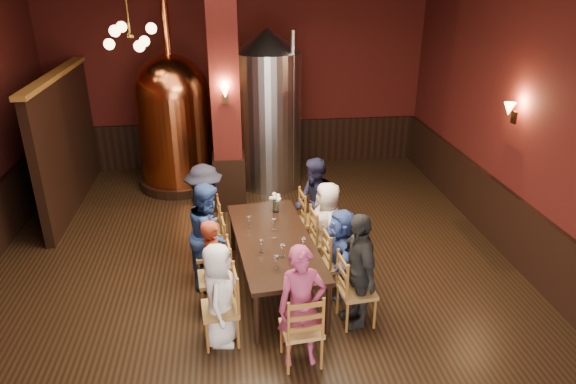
{
  "coord_description": "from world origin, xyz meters",
  "views": [
    {
      "loc": [
        -0.29,
        -6.07,
        4.15
      ],
      "look_at": [
        0.48,
        0.2,
        1.37
      ],
      "focal_mm": 32.0,
      "sensor_mm": 36.0,
      "label": 1
    }
  ],
  "objects": [
    {
      "name": "partition",
      "position": [
        -3.2,
        3.2,
        1.2
      ],
      "size": [
        0.22,
        3.5,
        2.4
      ],
      "primitive_type": "cube",
      "color": "black",
      "rests_on": "ground"
    },
    {
      "name": "person_0",
      "position": [
        -0.48,
        -1.04,
        0.65
      ],
      "size": [
        0.51,
        0.7,
        1.31
      ],
      "primitive_type": "imported",
      "rotation": [
        0.0,
        0.0,
        1.41
      ],
      "color": "white",
      "rests_on": "ground"
    },
    {
      "name": "wainscot_right",
      "position": [
        3.96,
        0.0,
        0.5
      ],
      "size": [
        0.08,
        9.9,
        1.0
      ],
      "primitive_type": "cube",
      "color": "black",
      "rests_on": "ground"
    },
    {
      "name": "wine_glass_0",
      "position": [
        0.07,
        -0.28,
        0.83
      ],
      "size": [
        0.07,
        0.07,
        0.17
      ],
      "primitive_type": null,
      "color": "white",
      "rests_on": "dining_table"
    },
    {
      "name": "sconce_wall",
      "position": [
        3.9,
        0.8,
        2.2
      ],
      "size": [
        0.2,
        0.2,
        0.36
      ],
      "primitive_type": null,
      "rotation": [
        0.0,
        0.0,
        1.57
      ],
      "color": "black",
      "rests_on": "room"
    },
    {
      "name": "person_3",
      "position": [
        -0.68,
        0.95,
        0.76
      ],
      "size": [
        0.74,
        1.07,
        1.52
      ],
      "primitive_type": "imported",
      "rotation": [
        0.0,
        0.0,
        1.76
      ],
      "color": "black",
      "rests_on": "ground"
    },
    {
      "name": "person_8",
      "position": [
        0.42,
        -1.51,
        0.74
      ],
      "size": [
        0.55,
        0.37,
        1.48
      ],
      "primitive_type": "imported",
      "rotation": [
        0.0,
        0.0,
        6.31
      ],
      "color": "#933155",
      "rests_on": "ground"
    },
    {
      "name": "person_4",
      "position": [
        1.21,
        -0.88,
        0.76
      ],
      "size": [
        0.47,
        0.93,
        1.52
      ],
      "primitive_type": "imported",
      "rotation": [
        0.0,
        0.0,
        4.83
      ],
      "color": "black",
      "rests_on": "ground"
    },
    {
      "name": "chair_8",
      "position": [
        0.42,
        -1.51,
        0.46
      ],
      "size": [
        0.5,
        0.5,
        0.92
      ],
      "primitive_type": null,
      "rotation": [
        0.0,
        0.0,
        3.24
      ],
      "color": "brown",
      "rests_on": "ground"
    },
    {
      "name": "chair_5",
      "position": [
        1.15,
        -0.21,
        0.46
      ],
      "size": [
        0.5,
        0.5,
        0.92
      ],
      "primitive_type": null,
      "rotation": [
        0.0,
        0.0,
        1.67
      ],
      "color": "brown",
      "rests_on": "ground"
    },
    {
      "name": "person_5",
      "position": [
        1.15,
        -0.21,
        0.63
      ],
      "size": [
        0.4,
        1.17,
        1.26
      ],
      "primitive_type": "imported",
      "rotation": [
        0.0,
        0.0,
        4.69
      ],
      "color": "#334B99",
      "rests_on": "ground"
    },
    {
      "name": "wine_glass_4",
      "position": [
        0.3,
        0.29,
        0.83
      ],
      "size": [
        0.07,
        0.07,
        0.17
      ],
      "primitive_type": null,
      "color": "white",
      "rests_on": "dining_table"
    },
    {
      "name": "sconce_column",
      "position": [
        -0.3,
        2.5,
        2.2
      ],
      "size": [
        0.2,
        0.2,
        0.36
      ],
      "primitive_type": null,
      "rotation": [
        0.0,
        0.0,
        3.14
      ],
      "color": "black",
      "rests_on": "column"
    },
    {
      "name": "chair_0",
      "position": [
        -0.48,
        -1.04,
        0.46
      ],
      "size": [
        0.5,
        0.5,
        0.92
      ],
      "primitive_type": null,
      "rotation": [
        0.0,
        0.0,
        -1.47
      ],
      "color": "brown",
      "rests_on": "ground"
    },
    {
      "name": "person_1",
      "position": [
        -0.55,
        -0.38,
        0.65
      ],
      "size": [
        0.42,
        0.53,
        1.29
      ],
      "primitive_type": "imported",
      "rotation": [
        0.0,
        0.0,
        1.82
      ],
      "color": "maroon",
      "rests_on": "ground"
    },
    {
      "name": "person_7",
      "position": [
        1.01,
        1.11,
        0.74
      ],
      "size": [
        0.46,
        0.76,
        1.47
      ],
      "primitive_type": "imported",
      "rotation": [
        0.0,
        0.0,
        4.87
      ],
      "color": "#1B1B36",
      "rests_on": "ground"
    },
    {
      "name": "chair_6",
      "position": [
        1.08,
        0.45,
        0.46
      ],
      "size": [
        0.5,
        0.5,
        0.92
      ],
      "primitive_type": null,
      "rotation": [
        0.0,
        0.0,
        1.67
      ],
      "color": "brown",
      "rests_on": "ground"
    },
    {
      "name": "steel_vessel",
      "position": [
        0.53,
        3.77,
        1.56
      ],
      "size": [
        1.53,
        1.53,
        3.12
      ],
      "rotation": [
        0.0,
        0.0,
        -0.21
      ],
      "color": "#B2B2B7",
      "rests_on": "ground"
    },
    {
      "name": "pendant_cluster",
      "position": [
        -1.8,
        2.9,
        3.1
      ],
      "size": [
        0.9,
        0.9,
        1.7
      ],
      "primitive_type": null,
      "color": "#A57226",
      "rests_on": "room"
    },
    {
      "name": "chair_3",
      "position": [
        -0.68,
        0.95,
        0.46
      ],
      "size": [
        0.5,
        0.5,
        0.92
      ],
      "primitive_type": null,
      "rotation": [
        0.0,
        0.0,
        -1.47
      ],
      "color": "brown",
      "rests_on": "ground"
    },
    {
      "name": "wainscot_back",
      "position": [
        0.0,
        4.96,
        0.5
      ],
      "size": [
        7.9,
        0.08,
        1.0
      ],
      "primitive_type": "cube",
      "color": "black",
      "rests_on": "ground"
    },
    {
      "name": "rose_vase",
      "position": [
        0.37,
        0.87,
        0.95
      ],
      "size": [
        0.18,
        0.18,
        0.3
      ],
      "color": "white",
      "rests_on": "dining_table"
    },
    {
      "name": "copper_kettle",
      "position": [
        -1.32,
        3.92,
        1.37
      ],
      "size": [
        1.7,
        1.7,
        3.76
      ],
      "rotation": [
        0.0,
        0.0,
        -0.22
      ],
      "color": "black",
      "rests_on": "ground"
    },
    {
      "name": "wine_glass_3",
      "position": [
        -0.05,
        0.41,
        0.83
      ],
      "size": [
        0.07,
        0.07,
        0.17
      ],
      "primitive_type": null,
      "color": "white",
      "rests_on": "dining_table"
    },
    {
      "name": "dining_table",
      "position": [
        0.27,
        0.03,
        0.69
      ],
      "size": [
        1.23,
        2.49,
        0.75
      ],
      "rotation": [
        0.0,
        0.0,
        0.1
      ],
      "color": "black",
      "rests_on": "ground"
    },
    {
      "name": "room",
      "position": [
        0.0,
        0.0,
        2.25
      ],
      "size": [
        10.0,
        10.02,
        4.5
      ],
      "color": "black",
      "rests_on": "ground"
    },
    {
      "name": "wine_glass_5",
      "position": [
        0.23,
        -0.7,
        0.83
      ],
      "size": [
        0.07,
        0.07,
        0.17
      ],
      "primitive_type": null,
      "color": "white",
      "rests_on": "dining_table"
    },
    {
      "name": "wine_glass_1",
      "position": [
        0.33,
        -0.43,
        0.83
      ],
      "size": [
        0.07,
        0.07,
        0.17
      ],
      "primitive_type": null,
      "color": "white",
      "rests_on": "dining_table"
    },
    {
      "name": "chair_2",
      "position": [
        -0.61,
        0.28,
        0.46
      ],
      "size": [
        0.5,
        0.5,
        0.92
      ],
      "primitive_type": null,
      "rotation": [
        0.0,
        0.0,
        -1.47
      ],
      "color": "brown",
      "rests_on": "ground"
    },
    {
      "name": "wine_glass_2",
      "position": [
        0.63,
        -0.3,
        0.83
      ],
      "size": [
        0.07,
        0.07,
        0.17
      ],
      "primitive_type": null,
      "color": "white",
      "rests_on": "dining_table"
    },
    {
      "name": "person_2",
      "position": [
        -0.61,
        0.28,
        0.75
      ],
      "size": [
        0.49,
        0.79,
        1.51
      ],
      "primitive_type": "imported",
      "rotation": [
        0.0,
        0.0,
        1.38
      ],
      "color": "navy",
      "rests_on": "ground"
    },
    {
      "name": "chair_7",
      "position": [
        1.01,
        1.11,
        0.46
      ],
      "size": [
        0.5,
        0.5,
        0.92
      ],
      "primitive_type": null,
      "rotation": [
        0.0,
        0.0,
        1.67
      ],
      "color": "brown",
      "rests_on": "ground"
    },
    {
      "name": "column",
      "position": [
        -0.3,
        2.8,
        2.25
      ],
      "size": [
        0.58,
        0.58,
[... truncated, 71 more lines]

